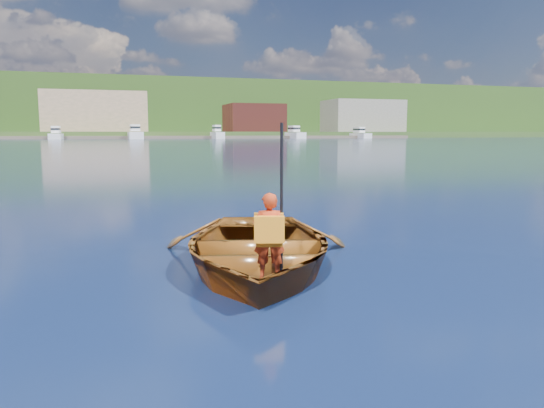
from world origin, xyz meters
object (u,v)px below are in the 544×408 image
at_px(dock, 148,137).
at_px(marina_yachts, 140,134).
at_px(child_paddler, 269,234).
at_px(rowboat, 256,248).

height_order(dock, marina_yachts, marina_yachts).
bearing_deg(child_paddler, rowboat, 83.99).
xyz_separation_m(dock, marina_yachts, (-2.30, -4.70, 0.96)).
xyz_separation_m(rowboat, dock, (9.47, 148.41, 0.14)).
bearing_deg(dock, rowboat, -93.65).
bearing_deg(rowboat, marina_yachts, 87.14).
relative_size(dock, marina_yachts, 1.15).
xyz_separation_m(child_paddler, dock, (9.57, 149.32, -0.22)).
relative_size(rowboat, marina_yachts, 0.03).
bearing_deg(dock, marina_yachts, -116.05).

